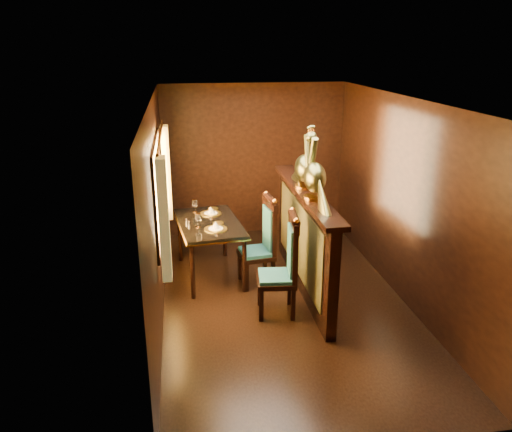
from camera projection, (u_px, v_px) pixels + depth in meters
The scene contains 8 objects.
ground at pixel (283, 300), 6.35m from camera, with size 5.00×5.00×0.00m, color black.
room_shell at pixel (278, 180), 5.83m from camera, with size 3.04×5.04×2.52m.
partition at pixel (304, 238), 6.44m from camera, with size 0.26×2.70×1.36m.
dining_table at pixel (209, 227), 6.80m from camera, with size 0.97×1.44×1.00m.
chair_left at pixel (286, 262), 5.85m from camera, with size 0.50×0.53×1.28m.
chair_right at pixel (264, 238), 6.61m from camera, with size 0.50×0.52×1.24m.
peacock_left at pixel (315, 164), 5.72m from camera, with size 0.26×0.70×0.84m, color #184A39, non-canonical shape.
peacock_right at pixel (305, 157), 6.17m from camera, with size 0.26×0.68×0.81m, color #184A39, non-canonical shape.
Camera 1 is at (-1.20, -5.52, 3.11)m, focal length 35.00 mm.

